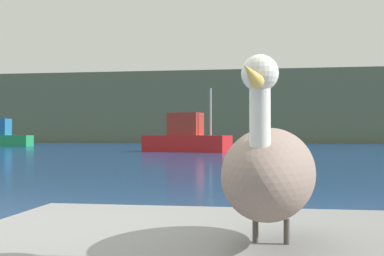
# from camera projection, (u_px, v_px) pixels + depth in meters

# --- Properties ---
(hillside_backdrop) EXTENTS (140.00, 12.48, 9.70)m
(hillside_backdrop) POSITION_uv_depth(u_px,v_px,m) (255.00, 108.00, 69.05)
(hillside_backdrop) COLOR #5B664C
(hillside_backdrop) RESTS_ON ground
(pelican) EXTENTS (0.57, 1.22, 0.89)m
(pelican) POSITION_uv_depth(u_px,v_px,m) (269.00, 171.00, 2.36)
(pelican) COLOR gray
(pelican) RESTS_ON pier_dock
(fishing_boat_green) EXTENTS (5.24, 1.60, 4.45)m
(fishing_boat_green) POSITION_uv_depth(u_px,v_px,m) (3.00, 136.00, 46.88)
(fishing_boat_green) COLOR #1E8C4C
(fishing_boat_green) RESTS_ON ground
(fishing_boat_red) EXTENTS (6.32, 3.55, 4.25)m
(fishing_boat_red) POSITION_uv_depth(u_px,v_px,m) (186.00, 138.00, 32.91)
(fishing_boat_red) COLOR red
(fishing_boat_red) RESTS_ON ground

